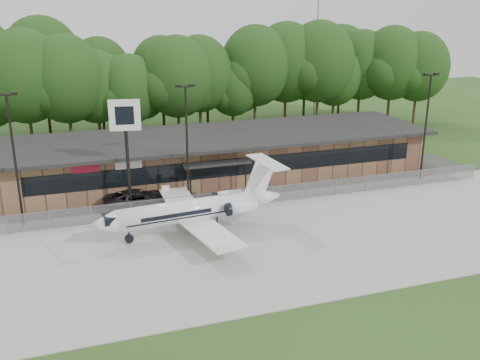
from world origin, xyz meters
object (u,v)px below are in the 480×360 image
object	(u,v)px
business_jet	(194,211)
pole_sign	(126,127)
terminal	(220,154)
suv	(138,199)

from	to	relation	value
business_jet	pole_sign	xyz separation A→B (m)	(-3.92, 5.85, 5.27)
business_jet	pole_sign	bearing A→B (deg)	118.55
terminal	suv	world-z (taller)	terminal
suv	pole_sign	bearing A→B (deg)	134.89
terminal	pole_sign	bearing A→B (deg)	-143.85
business_jet	suv	bearing A→B (deg)	110.96
pole_sign	terminal	bearing A→B (deg)	45.58
business_jet	pole_sign	distance (m)	8.80
terminal	suv	size ratio (longest dim) A/B	7.33
suv	pole_sign	xyz separation A→B (m)	(-0.68, -0.72, 6.28)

